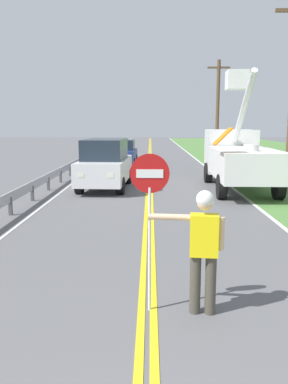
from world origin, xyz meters
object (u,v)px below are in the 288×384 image
Objects in this scene: flagger_worker at (203,244)px; oncoming_suv_nearest at (105,164)px; stop_sign_paddle at (150,197)px; oncoming_sedan_second at (121,153)px; utility_bucket_truck at (238,156)px; utility_pole_mid at (218,107)px.

flagger_worker is 0.39× the size of oncoming_suv_nearest.
stop_sign_paddle is 20.40m from oncoming_sedan_second.
oncoming_sedan_second is (-1.86, 20.29, -0.88)m from stop_sign_paddle.
utility_pole_mid is at bearing 83.92° from utility_bucket_truck.
flagger_worker is 11.72m from oncoming_suv_nearest.
oncoming_suv_nearest is 1.13× the size of oncoming_sedan_second.
flagger_worker is 28.15m from utility_pole_mid.
flagger_worker is 0.24× the size of utility_pole_mid.
stop_sign_paddle is 0.56× the size of oncoming_sedan_second.
oncoming_sedan_second is 10.76m from utility_pole_mid.
oncoming_sedan_second is (-5.59, 8.84, -0.57)m from utility_bucket_truck.
utility_pole_mid is (5.43, 27.52, 2.34)m from stop_sign_paddle.
stop_sign_paddle is 0.50× the size of oncoming_suv_nearest.
utility_pole_mid is (4.67, 27.60, 3.00)m from flagger_worker.
oncoming_sedan_second is at bearing -135.28° from utility_pole_mid.
stop_sign_paddle is 12.05m from utility_bucket_truck.
utility_bucket_truck is 0.89× the size of utility_pole_mid.
utility_pole_mid is at bearing 80.40° from flagger_worker.
utility_pole_mid is (1.71, 16.06, 2.65)m from utility_bucket_truck.
utility_bucket_truck is 5.64m from oncoming_suv_nearest.
oncoming_suv_nearest is 0.61× the size of utility_pole_mid.
utility_bucket_truck reaches higher than stop_sign_paddle.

